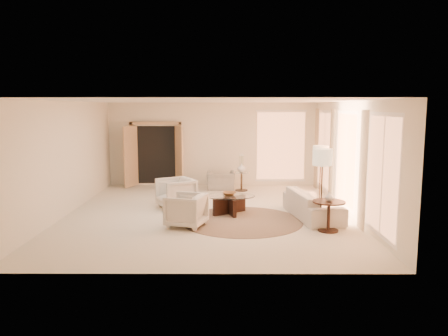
{
  "coord_description": "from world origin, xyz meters",
  "views": [
    {
      "loc": [
        0.45,
        -10.7,
        2.66
      ],
      "look_at": [
        0.4,
        0.4,
        1.1
      ],
      "focal_mm": 35.0,
      "sensor_mm": 36.0,
      "label": 1
    }
  ],
  "objects_px": {
    "side_table": "(241,179)",
    "bowl": "(229,194)",
    "armchair_left": "(176,192)",
    "floor_lamp_near": "(321,155)",
    "sofa": "(313,204)",
    "end_table": "(329,211)",
    "floor_lamp_far": "(322,161)",
    "armchair_right": "(186,209)",
    "accent_chair": "(221,178)",
    "end_vase": "(329,197)",
    "coffee_table": "(229,202)",
    "side_vase": "(242,168)"
  },
  "relations": [
    {
      "from": "side_table",
      "to": "end_vase",
      "type": "distance_m",
      "value": 4.9
    },
    {
      "from": "end_table",
      "to": "end_vase",
      "type": "distance_m",
      "value": 0.3
    },
    {
      "from": "coffee_table",
      "to": "end_table",
      "type": "distance_m",
      "value": 2.62
    },
    {
      "from": "accent_chair",
      "to": "floor_lamp_far",
      "type": "xyz_separation_m",
      "value": [
        2.28,
        -4.46,
        1.1
      ]
    },
    {
      "from": "end_vase",
      "to": "coffee_table",
      "type": "bearing_deg",
      "value": 144.16
    },
    {
      "from": "side_table",
      "to": "bowl",
      "type": "xyz_separation_m",
      "value": [
        -0.41,
        -3.04,
        0.14
      ]
    },
    {
      "from": "floor_lamp_far",
      "to": "side_vase",
      "type": "relative_size",
      "value": 6.41
    },
    {
      "from": "sofa",
      "to": "floor_lamp_far",
      "type": "relative_size",
      "value": 1.25
    },
    {
      "from": "accent_chair",
      "to": "armchair_left",
      "type": "bearing_deg",
      "value": 65.14
    },
    {
      "from": "sofa",
      "to": "armchair_right",
      "type": "bearing_deg",
      "value": 96.56
    },
    {
      "from": "accent_chair",
      "to": "floor_lamp_near",
      "type": "distance_m",
      "value": 3.91
    },
    {
      "from": "coffee_table",
      "to": "end_table",
      "type": "relative_size",
      "value": 2.33
    },
    {
      "from": "end_table",
      "to": "side_vase",
      "type": "height_order",
      "value": "side_vase"
    },
    {
      "from": "side_table",
      "to": "floor_lamp_near",
      "type": "bearing_deg",
      "value": -52.11
    },
    {
      "from": "armchair_left",
      "to": "coffee_table",
      "type": "bearing_deg",
      "value": 37.32
    },
    {
      "from": "floor_lamp_far",
      "to": "side_vase",
      "type": "bearing_deg",
      "value": 110.81
    },
    {
      "from": "accent_chair",
      "to": "end_vase",
      "type": "xyz_separation_m",
      "value": [
        2.38,
        -4.78,
        0.36
      ]
    },
    {
      "from": "armchair_left",
      "to": "accent_chair",
      "type": "bearing_deg",
      "value": 126.83
    },
    {
      "from": "coffee_table",
      "to": "bowl",
      "type": "distance_m",
      "value": 0.21
    },
    {
      "from": "coffee_table",
      "to": "side_table",
      "type": "height_order",
      "value": "side_table"
    },
    {
      "from": "floor_lamp_far",
      "to": "side_vase",
      "type": "height_order",
      "value": "floor_lamp_far"
    },
    {
      "from": "side_vase",
      "to": "coffee_table",
      "type": "bearing_deg",
      "value": -97.64
    },
    {
      "from": "accent_chair",
      "to": "floor_lamp_near",
      "type": "bearing_deg",
      "value": 132.43
    },
    {
      "from": "accent_chair",
      "to": "floor_lamp_far",
      "type": "relative_size",
      "value": 0.51
    },
    {
      "from": "floor_lamp_far",
      "to": "end_table",
      "type": "bearing_deg",
      "value": -73.28
    },
    {
      "from": "armchair_left",
      "to": "bowl",
      "type": "height_order",
      "value": "armchair_left"
    },
    {
      "from": "armchair_right",
      "to": "bowl",
      "type": "distance_m",
      "value": 1.53
    },
    {
      "from": "end_table",
      "to": "side_table",
      "type": "distance_m",
      "value": 4.88
    },
    {
      "from": "coffee_table",
      "to": "accent_chair",
      "type": "bearing_deg",
      "value": 94.5
    },
    {
      "from": "side_table",
      "to": "side_vase",
      "type": "relative_size",
      "value": 2.23
    },
    {
      "from": "side_table",
      "to": "end_vase",
      "type": "relative_size",
      "value": 3.17
    },
    {
      "from": "coffee_table",
      "to": "floor_lamp_near",
      "type": "bearing_deg",
      "value": 12.62
    },
    {
      "from": "armchair_right",
      "to": "coffee_table",
      "type": "xyz_separation_m",
      "value": [
        0.98,
        1.17,
        -0.11
      ]
    },
    {
      "from": "bowl",
      "to": "coffee_table",
      "type": "bearing_deg",
      "value": 171.12
    },
    {
      "from": "armchair_right",
      "to": "coffee_table",
      "type": "height_order",
      "value": "armchair_right"
    },
    {
      "from": "sofa",
      "to": "accent_chair",
      "type": "relative_size",
      "value": 2.44
    },
    {
      "from": "floor_lamp_near",
      "to": "coffee_table",
      "type": "bearing_deg",
      "value": -167.38
    },
    {
      "from": "side_table",
      "to": "bowl",
      "type": "distance_m",
      "value": 3.07
    },
    {
      "from": "armchair_left",
      "to": "floor_lamp_near",
      "type": "xyz_separation_m",
      "value": [
        3.77,
        -0.07,
        0.98
      ]
    },
    {
      "from": "sofa",
      "to": "floor_lamp_near",
      "type": "relative_size",
      "value": 1.31
    },
    {
      "from": "armchair_left",
      "to": "floor_lamp_near",
      "type": "relative_size",
      "value": 0.53
    },
    {
      "from": "floor_lamp_near",
      "to": "armchair_right",
      "type": "bearing_deg",
      "value": -152.98
    },
    {
      "from": "side_table",
      "to": "side_vase",
      "type": "distance_m",
      "value": 0.37
    },
    {
      "from": "side_table",
      "to": "floor_lamp_far",
      "type": "xyz_separation_m",
      "value": [
        1.61,
        -4.25,
        1.12
      ]
    },
    {
      "from": "end_table",
      "to": "armchair_left",
      "type": "bearing_deg",
      "value": 148.92
    },
    {
      "from": "armchair_right",
      "to": "end_table",
      "type": "bearing_deg",
      "value": 100.74
    },
    {
      "from": "armchair_right",
      "to": "side_table",
      "type": "height_order",
      "value": "armchair_right"
    },
    {
      "from": "armchair_right",
      "to": "coffee_table",
      "type": "bearing_deg",
      "value": 157.53
    },
    {
      "from": "sofa",
      "to": "end_table",
      "type": "height_order",
      "value": "end_table"
    },
    {
      "from": "end_table",
      "to": "floor_lamp_far",
      "type": "relative_size",
      "value": 0.4
    }
  ]
}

